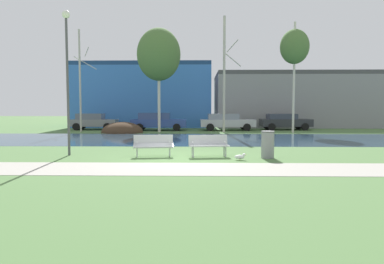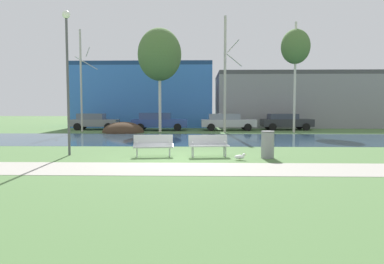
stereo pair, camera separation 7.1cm
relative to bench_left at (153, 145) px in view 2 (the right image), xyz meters
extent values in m
plane|color=#4C703D|center=(1.13, 9.27, -0.47)|extent=(120.00, 120.00, 0.00)
cube|color=#9E998E|center=(1.13, -2.89, -0.47)|extent=(60.00, 2.40, 0.01)
cube|color=#284256|center=(1.13, 7.99, -0.47)|extent=(80.00, 8.77, 0.01)
ellipsoid|color=#423021|center=(-4.26, 13.56, -0.47)|extent=(3.31, 2.85, 1.73)
cube|color=#B2B5B7|center=(0.01, -0.09, -0.02)|extent=(1.65, 0.70, 0.16)
cube|color=#B2B5B7|center=(-0.03, 0.18, 0.20)|extent=(1.60, 0.31, 0.40)
cube|color=#B2B5B7|center=(-0.64, -0.13, -0.25)|extent=(0.10, 0.43, 0.45)
cube|color=#B2B5B7|center=(0.65, 0.06, -0.25)|extent=(0.10, 0.43, 0.45)
cylinder|color=#B2B5B7|center=(-0.64, -0.17, 0.12)|extent=(0.08, 0.28, 0.04)
cylinder|color=#B2B5B7|center=(0.66, 0.02, 0.12)|extent=(0.08, 0.28, 0.04)
cube|color=#B2B5B7|center=(2.25, -0.09, -0.02)|extent=(1.65, 0.70, 0.05)
cube|color=#B2B5B7|center=(2.22, 0.18, 0.20)|extent=(1.60, 0.31, 0.40)
cube|color=#B2B5B7|center=(1.60, -0.13, -0.25)|extent=(0.10, 0.43, 0.45)
cube|color=#B2B5B7|center=(2.90, 0.06, -0.25)|extent=(0.10, 0.43, 0.45)
cylinder|color=#B2B5B7|center=(1.60, -0.17, 0.12)|extent=(0.08, 0.28, 0.04)
cylinder|color=#B2B5B7|center=(2.90, 0.02, 0.12)|extent=(0.08, 0.28, 0.04)
cylinder|color=gray|center=(4.54, -0.37, 0.06)|extent=(0.50, 0.50, 1.07)
torus|color=#494A4C|center=(4.54, -0.37, 0.56)|extent=(0.53, 0.53, 0.04)
ellipsoid|color=white|center=(3.38, -0.96, -0.35)|extent=(0.38, 0.17, 0.17)
sphere|color=white|center=(3.55, -0.96, -0.27)|extent=(0.12, 0.12, 0.12)
cone|color=gold|center=(3.61, -0.96, -0.27)|extent=(0.07, 0.04, 0.04)
cylinder|color=gold|center=(3.39, -0.99, -0.42)|extent=(0.01, 0.01, 0.10)
cylinder|color=gold|center=(3.39, -0.93, -0.42)|extent=(0.01, 0.01, 0.10)
cylinder|color=#4C4C51|center=(-3.55, 0.28, 2.33)|extent=(0.10, 0.10, 5.60)
sphere|color=white|center=(-3.55, 0.28, 5.28)|extent=(0.32, 0.32, 0.32)
cylinder|color=#BCB7A8|center=(-7.92, 14.57, 3.70)|extent=(0.16, 0.16, 8.34)
cylinder|color=#BCB7A8|center=(-7.42, 14.91, 6.11)|extent=(0.65, 0.91, 0.66)
cylinder|color=#BCB7A8|center=(-7.19, 13.83, 5.05)|extent=(1.41, 1.37, 0.89)
cylinder|color=beige|center=(-1.40, 14.27, 3.53)|extent=(0.23, 0.23, 8.01)
ellipsoid|color=#4C7038|center=(-1.40, 14.27, 5.78)|extent=(3.50, 3.50, 4.20)
cylinder|color=#BCB7A8|center=(3.84, 14.12, 4.14)|extent=(0.20, 0.20, 9.23)
cylinder|color=#BCB7A8|center=(4.52, 14.58, 6.48)|extent=(0.89, 1.25, 0.86)
cylinder|color=#BCB7A8|center=(4.51, 13.43, 5.19)|extent=(1.34, 1.30, 0.84)
cylinder|color=beige|center=(9.35, 13.97, 3.87)|extent=(0.18, 0.18, 8.69)
ellipsoid|color=#4C7038|center=(9.35, 13.97, 6.31)|extent=(2.26, 2.26, 2.71)
cube|color=slate|center=(-7.57, 17.09, 0.16)|extent=(4.12, 1.84, 0.62)
cube|color=slate|center=(-7.90, 17.08, 0.73)|extent=(2.33, 1.58, 0.52)
cylinder|color=black|center=(-6.25, 17.99, -0.15)|extent=(0.65, 0.24, 0.64)
cylinder|color=black|center=(-6.20, 16.27, -0.15)|extent=(0.65, 0.24, 0.64)
cylinder|color=black|center=(-8.94, 17.91, -0.15)|extent=(0.65, 0.24, 0.64)
cylinder|color=black|center=(-8.89, 16.19, -0.15)|extent=(0.65, 0.24, 0.64)
cube|color=#2D4793|center=(-1.67, 16.46, 0.17)|extent=(4.84, 1.98, 0.65)
cube|color=#32457F|center=(-2.05, 16.45, 0.78)|extent=(2.73, 1.70, 0.57)
cylinder|color=black|center=(-0.12, 17.43, -0.15)|extent=(0.65, 0.24, 0.64)
cylinder|color=black|center=(-0.06, 15.59, -0.15)|extent=(0.65, 0.24, 0.64)
cylinder|color=black|center=(-3.28, 17.34, -0.15)|extent=(0.65, 0.24, 0.64)
cylinder|color=black|center=(-3.22, 15.50, -0.15)|extent=(0.65, 0.24, 0.64)
cube|color=#B2B5BC|center=(4.34, 16.65, 0.17)|extent=(4.79, 1.99, 0.64)
cube|color=gray|center=(3.96, 16.64, 0.73)|extent=(2.70, 1.70, 0.50)
cylinder|color=black|center=(5.87, 17.62, -0.15)|extent=(0.65, 0.24, 0.64)
cylinder|color=black|center=(5.93, 15.78, -0.15)|extent=(0.65, 0.24, 0.64)
cylinder|color=black|center=(2.75, 17.53, -0.15)|extent=(0.65, 0.24, 0.64)
cylinder|color=black|center=(2.80, 15.68, -0.15)|extent=(0.65, 0.24, 0.64)
cube|color=#282B30|center=(9.57, 17.29, 0.18)|extent=(4.46, 2.02, 0.66)
cube|color=#2F3648|center=(9.22, 17.28, 0.74)|extent=(2.51, 1.73, 0.47)
cylinder|color=black|center=(10.99, 18.27, -0.15)|extent=(0.65, 0.24, 0.64)
cylinder|color=black|center=(11.05, 16.39, -0.15)|extent=(0.65, 0.24, 0.64)
cylinder|color=black|center=(8.09, 18.19, -0.15)|extent=(0.65, 0.24, 0.64)
cylinder|color=black|center=(8.14, 16.30, -0.15)|extent=(0.65, 0.24, 0.64)
cube|color=#3870C6|center=(-3.98, 23.84, 2.60)|extent=(14.02, 7.88, 6.14)
cube|color=navy|center=(-3.98, 23.84, 5.87)|extent=(14.02, 7.88, 0.40)
cube|color=gray|center=(11.77, 24.10, 2.11)|extent=(16.18, 9.60, 5.16)
cube|color=#48484B|center=(11.77, 24.10, 4.89)|extent=(16.18, 9.60, 0.40)
camera|label=1|loc=(1.86, -14.04, 1.50)|focal=32.69mm
camera|label=2|loc=(1.93, -14.04, 1.50)|focal=32.69mm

